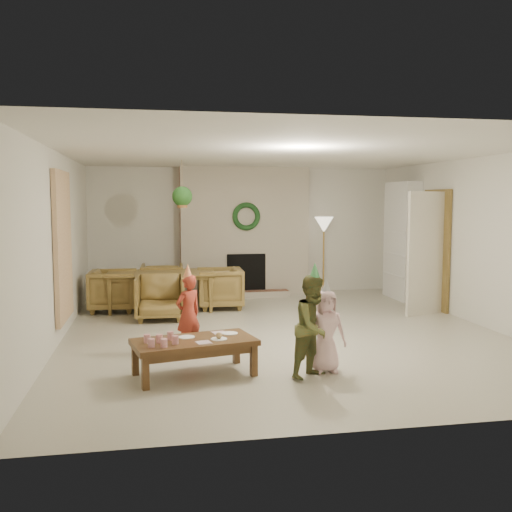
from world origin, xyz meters
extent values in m
plane|color=#B7B29E|center=(0.00, 0.00, 0.00)|extent=(7.00, 7.00, 0.00)
plane|color=white|center=(0.00, 0.00, 2.50)|extent=(7.00, 7.00, 0.00)
plane|color=silver|center=(0.00, 3.50, 1.25)|extent=(7.00, 0.00, 7.00)
plane|color=silver|center=(0.00, -3.50, 1.25)|extent=(7.00, 0.00, 7.00)
plane|color=silver|center=(-3.00, 0.00, 1.25)|extent=(0.00, 7.00, 7.00)
plane|color=silver|center=(3.00, 0.00, 1.25)|extent=(0.00, 7.00, 7.00)
cube|color=maroon|center=(0.00, 3.30, 1.25)|extent=(2.50, 0.40, 2.50)
cube|color=#5B2919|center=(0.00, 2.95, 0.06)|extent=(1.60, 0.30, 0.12)
cube|color=black|center=(0.00, 3.12, 0.45)|extent=(0.75, 0.12, 0.75)
torus|color=#163C1A|center=(0.00, 3.07, 1.55)|extent=(0.54, 0.10, 0.54)
cylinder|color=gold|center=(1.53, 3.00, 0.02)|extent=(0.29, 0.29, 0.03)
cylinder|color=gold|center=(1.53, 3.00, 0.72)|extent=(0.03, 0.03, 1.38)
cone|color=beige|center=(1.53, 3.00, 1.38)|extent=(0.37, 0.37, 0.31)
cube|color=white|center=(2.84, 2.30, 1.10)|extent=(0.30, 1.00, 2.20)
cube|color=white|center=(2.82, 2.30, 0.45)|extent=(0.30, 0.92, 0.03)
cube|color=white|center=(2.82, 2.30, 0.85)|extent=(0.30, 0.92, 0.03)
cube|color=white|center=(2.82, 2.30, 1.25)|extent=(0.30, 0.92, 0.03)
cube|color=white|center=(2.82, 2.30, 1.65)|extent=(0.30, 0.92, 0.03)
cube|color=#AC2D1F|center=(2.80, 2.15, 0.59)|extent=(0.20, 0.40, 0.24)
cube|color=#26588B|center=(2.80, 2.35, 0.99)|extent=(0.20, 0.44, 0.24)
cube|color=#C18A29|center=(2.80, 2.20, 1.38)|extent=(0.20, 0.36, 0.22)
cube|color=olive|center=(2.96, 1.20, 1.02)|extent=(0.05, 0.86, 2.04)
cube|color=beige|center=(2.58, 0.82, 1.00)|extent=(0.77, 0.32, 2.00)
cube|color=beige|center=(-2.96, 0.20, 1.25)|extent=(0.06, 1.20, 2.00)
imported|color=olive|center=(-1.65, 1.98, 0.32)|extent=(1.85, 1.08, 0.64)
imported|color=olive|center=(-1.68, 1.19, 0.35)|extent=(0.78, 0.80, 0.70)
imported|color=olive|center=(-1.62, 2.78, 0.35)|extent=(0.78, 0.80, 0.70)
imported|color=olive|center=(-2.44, 2.01, 0.35)|extent=(0.80, 0.78, 0.70)
imported|color=olive|center=(-0.65, 1.94, 0.35)|extent=(0.80, 0.78, 0.70)
cylinder|color=tan|center=(-1.30, 1.50, 2.15)|extent=(0.01, 0.01, 0.70)
cylinder|color=#AA6A36|center=(-1.30, 1.50, 1.80)|extent=(0.16, 0.16, 0.12)
sphere|color=#1F521B|center=(-1.30, 1.50, 1.92)|extent=(0.32, 0.32, 0.32)
cube|color=brown|center=(-1.37, -1.78, 0.36)|extent=(1.38, 0.90, 0.06)
cube|color=brown|center=(-1.37, -1.78, 0.29)|extent=(1.26, 0.78, 0.08)
cube|color=brown|center=(-1.87, -2.16, 0.17)|extent=(0.08, 0.08, 0.33)
cube|color=brown|center=(-0.75, -1.91, 0.17)|extent=(0.08, 0.08, 0.33)
cube|color=brown|center=(-1.99, -1.65, 0.17)|extent=(0.08, 0.08, 0.33)
cube|color=brown|center=(-0.86, -1.40, 0.17)|extent=(0.08, 0.08, 0.33)
cylinder|color=white|center=(-1.81, -2.03, 0.44)|extent=(0.08, 0.08, 0.09)
cylinder|color=white|center=(-1.85, -1.84, 0.44)|extent=(0.08, 0.08, 0.09)
cylinder|color=white|center=(-1.69, -2.05, 0.44)|extent=(0.08, 0.08, 0.09)
cylinder|color=white|center=(-1.73, -1.86, 0.44)|extent=(0.08, 0.08, 0.09)
cylinder|color=white|center=(-1.57, -1.94, 0.44)|extent=(0.08, 0.08, 0.09)
cylinder|color=white|center=(-1.61, -1.75, 0.44)|extent=(0.08, 0.08, 0.09)
cylinder|color=white|center=(-1.44, -1.67, 0.40)|extent=(0.21, 0.21, 0.01)
cylinder|color=white|center=(-1.11, -1.82, 0.40)|extent=(0.21, 0.21, 0.01)
cylinder|color=white|center=(-0.96, -1.59, 0.40)|extent=(0.21, 0.21, 0.01)
sphere|color=tan|center=(-1.11, -1.82, 0.43)|extent=(0.08, 0.08, 0.07)
cube|color=#D89FAF|center=(-1.28, -1.94, 0.39)|extent=(0.18, 0.18, 0.01)
cube|color=#D89FAF|center=(-1.07, -1.53, 0.39)|extent=(0.18, 0.18, 0.01)
imported|color=#A43323|center=(-1.37, -0.87, 0.48)|extent=(0.42, 0.39, 0.97)
cone|color=#F0C750|center=(-1.37, -0.87, 1.01)|extent=(0.16, 0.16, 0.18)
imported|color=brown|center=(-0.13, -2.06, 0.54)|extent=(0.67, 0.64, 1.09)
cone|color=#46A457|center=(-0.13, -2.06, 1.13)|extent=(0.16, 0.16, 0.18)
imported|color=#F7C5CA|center=(0.05, -1.90, 0.45)|extent=(0.45, 0.31, 0.90)
cone|color=#B6B8BE|center=(0.05, -1.90, 0.94)|extent=(0.13, 0.13, 0.16)
camera|label=1|loc=(-1.78, -7.70, 1.86)|focal=39.91mm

